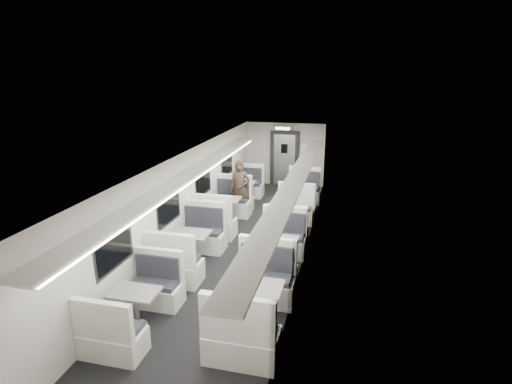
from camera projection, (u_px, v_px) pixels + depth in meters
The scene contains 19 objects.
room at pixel (244, 204), 9.68m from camera, with size 3.24×12.24×2.64m.
booth_left_a at pixel (242, 192), 13.37m from camera, with size 1.05×2.12×1.14m.
booth_left_b at pixel (224, 211), 11.47m from camera, with size 1.14×2.32×1.24m.
booth_left_c at pixel (190, 248), 9.14m from camera, with size 1.11×2.25×1.21m.
booth_left_d at pixel (136, 309), 6.92m from camera, with size 0.99×2.00×1.07m.
booth_right_a at pixel (301, 198), 12.69m from camera, with size 1.09×2.22×1.18m.
booth_right_b at pixel (292, 219), 11.00m from camera, with size 1.01×2.05×1.10m.
booth_right_c at pixel (277, 254), 8.87m from camera, with size 1.08×2.20×1.18m.
booth_right_d at pixel (255, 306), 6.91m from camera, with size 1.14×2.32×1.24m.
passenger at pixel (240, 189), 12.03m from camera, with size 0.64×0.42×1.75m, color black.
window_a at pixel (227, 164), 13.12m from camera, with size 0.02×1.18×0.84m, color black.
window_b at pixel (203, 181), 11.08m from camera, with size 0.02×1.18×0.84m, color black.
window_c at pixel (169, 207), 9.03m from camera, with size 0.02×1.18×0.84m, color black.
window_d at pixel (114, 247), 6.99m from camera, with size 0.02×1.18×0.84m, color black.
luggage_rack_left at pixel (190, 175), 9.46m from camera, with size 0.46×10.40×0.09m.
luggage_rack_right at pixel (294, 182), 8.91m from camera, with size 0.46×10.40×0.09m.
vestibule_door at pixel (284, 159), 15.23m from camera, with size 1.10×0.13×2.10m.
exit_sign at pixel (283, 128), 14.41m from camera, with size 0.62×0.12×0.16m.
wall_notice at pixel (304, 148), 14.92m from camera, with size 0.32×0.02×0.40m, color white.
Camera 1 is at (2.42, -8.84, 4.34)m, focal length 28.00 mm.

